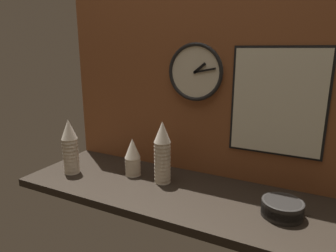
# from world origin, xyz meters

# --- Properties ---
(ground_plane) EXTENTS (1.60, 0.56, 0.04)m
(ground_plane) POSITION_xyz_m (0.00, 0.00, -0.02)
(ground_plane) COLOR black
(wall_tiled_back) EXTENTS (1.60, 0.03, 1.05)m
(wall_tiled_back) POSITION_xyz_m (0.00, 0.27, 0.53)
(wall_tiled_back) COLOR brown
(wall_tiled_back) RESTS_ON ground_plane
(cup_stack_center_left) EXTENTS (0.09, 0.09, 0.21)m
(cup_stack_center_left) POSITION_xyz_m (-0.28, 0.05, 0.10)
(cup_stack_center_left) COLOR beige
(cup_stack_center_left) RESTS_ON ground_plane
(cup_stack_center) EXTENTS (0.09, 0.09, 0.33)m
(cup_stack_center) POSITION_xyz_m (-0.09, 0.04, 0.16)
(cup_stack_center) COLOR beige
(cup_stack_center) RESTS_ON ground_plane
(cup_stack_far_left) EXTENTS (0.09, 0.09, 0.31)m
(cup_stack_far_left) POSITION_xyz_m (-0.61, -0.08, 0.15)
(cup_stack_far_left) COLOR beige
(cup_stack_far_left) RESTS_ON ground_plane
(bowl_stack_far_right) EXTENTS (0.17, 0.17, 0.07)m
(bowl_stack_far_right) POSITION_xyz_m (0.51, -0.02, 0.04)
(bowl_stack_far_right) COLOR black
(bowl_stack_far_right) RESTS_ON ground_plane
(wall_clock) EXTENTS (0.30, 0.03, 0.30)m
(wall_clock) POSITION_xyz_m (-0.00, 0.23, 0.56)
(wall_clock) COLOR beige
(menu_board) EXTENTS (0.44, 0.01, 0.52)m
(menu_board) POSITION_xyz_m (0.42, 0.24, 0.43)
(menu_board) COLOR black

